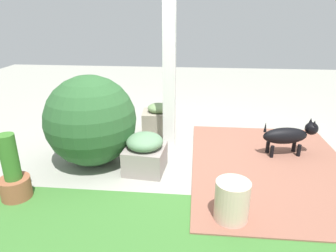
% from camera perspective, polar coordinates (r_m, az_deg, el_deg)
% --- Properties ---
extents(ground_plane, '(12.00, 12.00, 0.00)m').
position_cam_1_polar(ground_plane, '(3.92, 4.97, -4.71)').
color(ground_plane, '#9C9C90').
extents(brick_path, '(1.80, 2.40, 0.02)m').
position_cam_1_polar(brick_path, '(3.71, 18.81, -7.29)').
color(brick_path, '#8F5947').
rests_on(brick_path, ground).
extents(porch_pillar, '(0.15, 0.15, 2.19)m').
position_cam_1_polar(porch_pillar, '(3.64, 0.25, 11.52)').
color(porch_pillar, white).
rests_on(porch_pillar, ground).
extents(stone_planter_nearest, '(0.47, 0.42, 0.45)m').
position_cam_1_polar(stone_planter_nearest, '(4.38, -1.83, 1.12)').
color(stone_planter_nearest, gray).
rests_on(stone_planter_nearest, ground).
extents(stone_planter_mid, '(0.47, 0.47, 0.45)m').
position_cam_1_polar(stone_planter_mid, '(3.37, -4.35, -5.05)').
color(stone_planter_mid, gray).
rests_on(stone_planter_mid, ground).
extents(round_shrub, '(1.04, 1.04, 1.04)m').
position_cam_1_polar(round_shrub, '(3.56, -14.33, 1.00)').
color(round_shrub, '#2B592C').
rests_on(round_shrub, ground).
extents(terracotta_pot_spiky, '(0.20, 0.20, 0.54)m').
position_cam_1_polar(terracotta_pot_spiky, '(4.68, -12.21, 2.61)').
color(terracotta_pot_spiky, '#B16439').
rests_on(terracotta_pot_spiky, ground).
extents(terracotta_pot_tall, '(0.28, 0.28, 0.66)m').
position_cam_1_polar(terracotta_pot_tall, '(3.24, -27.10, -8.39)').
color(terracotta_pot_tall, '#99573A').
rests_on(terracotta_pot_tall, ground).
extents(dog, '(0.68, 0.29, 0.47)m').
position_cam_1_polar(dog, '(3.97, 21.81, -1.62)').
color(dog, black).
rests_on(dog, ground).
extents(ceramic_urn, '(0.29, 0.29, 0.37)m').
position_cam_1_polar(ceramic_urn, '(2.69, 11.94, -13.71)').
color(ceramic_urn, beige).
rests_on(ceramic_urn, ground).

